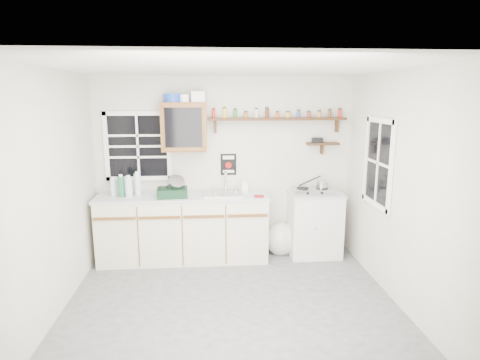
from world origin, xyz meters
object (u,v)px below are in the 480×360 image
object	(u,v)px
right_cabinet	(314,224)
upper_cabinet	(184,127)
hotplate	(312,190)
main_cabinet	(184,227)
spice_shelf	(277,118)
dish_rack	(173,190)

from	to	relation	value
right_cabinet	upper_cabinet	distance (m)	2.26
hotplate	main_cabinet	bearing A→B (deg)	179.75
right_cabinet	hotplate	world-z (taller)	hotplate
main_cabinet	hotplate	distance (m)	1.85
spice_shelf	dish_rack	size ratio (longest dim) A/B	4.65
right_cabinet	upper_cabinet	xyz separation A→B (m)	(-1.80, 0.12, 1.37)
main_cabinet	spice_shelf	world-z (taller)	spice_shelf
upper_cabinet	hotplate	xyz separation A→B (m)	(1.75, -0.14, -0.88)
right_cabinet	main_cabinet	bearing A→B (deg)	-179.21
hotplate	right_cabinet	bearing A→B (deg)	20.29
dish_rack	right_cabinet	bearing A→B (deg)	-0.00
right_cabinet	hotplate	distance (m)	0.49
upper_cabinet	spice_shelf	bearing A→B (deg)	3.11
upper_cabinet	dish_rack	world-z (taller)	upper_cabinet
main_cabinet	right_cabinet	bearing A→B (deg)	0.79
upper_cabinet	dish_rack	bearing A→B (deg)	-121.13
spice_shelf	hotplate	distance (m)	1.11
right_cabinet	dish_rack	bearing A→B (deg)	-176.23
main_cabinet	dish_rack	bearing A→B (deg)	-137.93
main_cabinet	upper_cabinet	bearing A→B (deg)	76.32
hotplate	upper_cabinet	bearing A→B (deg)	175.05
spice_shelf	dish_rack	distance (m)	1.72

